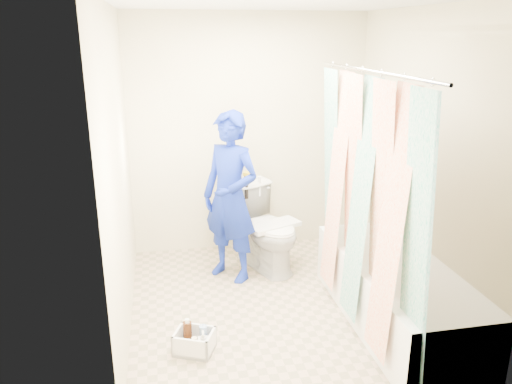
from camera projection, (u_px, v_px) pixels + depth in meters
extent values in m
plane|color=tan|center=(277.00, 305.00, 4.21)|extent=(2.60, 2.60, 0.00)
cube|color=silver|center=(281.00, 2.00, 3.48)|extent=(2.40, 2.60, 0.02)
cube|color=beige|center=(249.00, 135.00, 5.06)|extent=(2.40, 0.02, 2.40)
cube|color=beige|center=(337.00, 230.00, 2.63)|extent=(2.40, 0.02, 2.40)
cube|color=beige|center=(119.00, 176.00, 3.63)|extent=(0.02, 2.60, 2.40)
cube|color=beige|center=(422.00, 160.00, 4.07)|extent=(0.02, 2.60, 2.40)
cube|color=white|center=(396.00, 294.00, 3.90)|extent=(0.70, 1.75, 0.50)
cube|color=silver|center=(398.00, 269.00, 3.83)|extent=(0.58, 1.63, 0.06)
cylinder|color=silver|center=(372.00, 71.00, 3.32)|extent=(0.02, 1.90, 0.02)
cube|color=white|center=(362.00, 203.00, 3.60)|extent=(0.06, 1.75, 1.80)
imported|color=silver|center=(266.00, 228.00, 4.79)|extent=(0.72, 0.91, 0.81)
cube|color=silver|center=(274.00, 225.00, 4.66)|extent=(0.54, 0.39, 0.04)
cylinder|color=black|center=(246.00, 187.00, 4.80)|extent=(0.04, 0.04, 0.24)
cylinder|color=gold|center=(246.00, 174.00, 4.76)|extent=(0.06, 0.06, 0.03)
cylinder|color=white|center=(259.00, 186.00, 4.89)|extent=(0.03, 0.03, 0.19)
imported|color=navy|center=(230.00, 197.00, 4.48)|extent=(0.67, 0.67, 1.56)
cube|color=white|center=(195.00, 350.00, 3.60)|extent=(0.33, 0.31, 0.03)
cube|color=white|center=(178.00, 339.00, 3.60)|extent=(0.10, 0.20, 0.16)
cube|color=white|center=(211.00, 344.00, 3.55)|extent=(0.10, 0.20, 0.16)
cube|color=white|center=(190.00, 350.00, 3.49)|extent=(0.25, 0.13, 0.16)
cube|color=white|center=(199.00, 334.00, 3.67)|extent=(0.25, 0.13, 0.16)
cylinder|color=#411E0D|center=(188.00, 333.00, 3.61)|extent=(0.06, 0.06, 0.18)
cylinder|color=white|center=(203.00, 336.00, 3.60)|extent=(0.06, 0.06, 0.16)
cylinder|color=beige|center=(195.00, 345.00, 3.53)|extent=(0.04, 0.04, 0.12)
cylinder|color=#411E0D|center=(184.00, 348.00, 3.55)|extent=(0.05, 0.05, 0.05)
cylinder|color=#EDA345|center=(183.00, 344.00, 3.54)|extent=(0.06, 0.06, 0.01)
imported|color=white|center=(203.00, 342.00, 3.52)|extent=(0.08, 0.08, 0.17)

